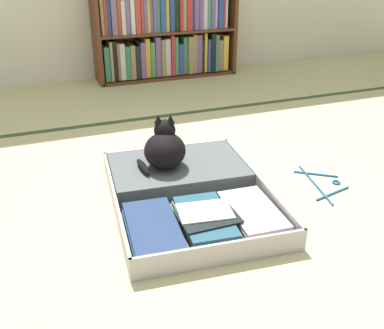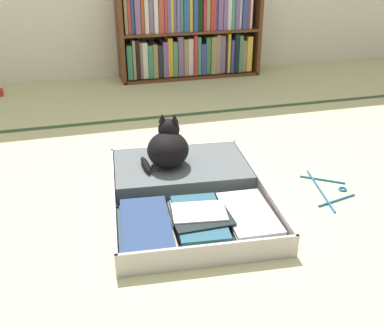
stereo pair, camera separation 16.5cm
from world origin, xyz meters
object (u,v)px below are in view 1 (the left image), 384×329
bookshelf (165,34)px  open_suitcase (187,191)px  clothes_hanger (322,183)px  black_cat (165,148)px

bookshelf → open_suitcase: size_ratio=1.27×
open_suitcase → clothes_hanger: 0.67m
bookshelf → clothes_hanger: size_ratio=3.09×
bookshelf → black_cat: size_ratio=4.41×
open_suitcase → bookshelf: bearing=74.8°
black_cat → open_suitcase: bearing=-76.1°
open_suitcase → clothes_hanger: (0.66, -0.10, -0.04)m
open_suitcase → clothes_hanger: open_suitcase is taller
bookshelf → open_suitcase: bookshelf is taller
bookshelf → black_cat: (-0.60, -1.85, -0.18)m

